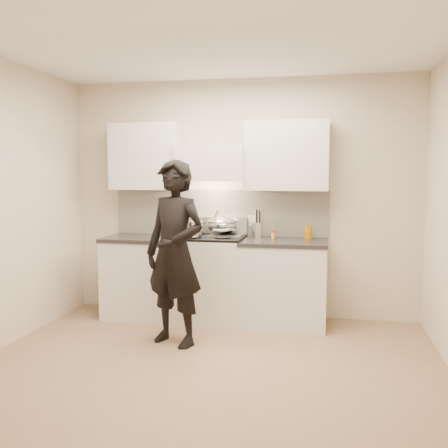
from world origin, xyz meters
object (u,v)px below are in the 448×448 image
object	(u,v)px
stove	(209,278)
counter_right	(284,282)
wok	(222,225)
utensil_crock	(257,229)
person	(175,253)

from	to	relation	value
stove	counter_right	bearing A→B (deg)	0.00
stove	wok	world-z (taller)	wok
utensil_crock	person	xyz separation A→B (m)	(-0.65, -1.02, -0.13)
wok	utensil_crock	size ratio (longest dim) A/B	1.45
stove	person	size ratio (longest dim) A/B	0.54
wok	utensil_crock	world-z (taller)	wok
counter_right	utensil_crock	size ratio (longest dim) A/B	2.94
counter_right	person	xyz separation A→B (m)	(-0.97, -0.83, 0.42)
stove	wok	xyz separation A→B (m)	(0.12, 0.14, 0.58)
person	counter_right	bearing A→B (deg)	62.40
counter_right	wok	distance (m)	0.94
wok	stove	bearing A→B (deg)	-129.45
stove	wok	size ratio (longest dim) A/B	2.12
stove	utensil_crock	size ratio (longest dim) A/B	3.07
wok	person	distance (m)	1.03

